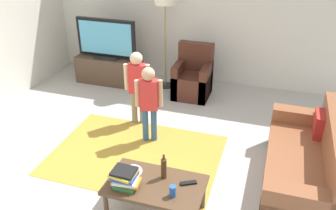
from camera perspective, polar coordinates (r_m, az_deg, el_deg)
ground at (r=4.60m, az=-2.31°, el=-10.57°), size 7.80×7.80×0.00m
wall_back at (r=6.65m, az=6.51°, el=14.81°), size 6.00×0.12×2.70m
area_rug at (r=4.91m, az=-5.10°, el=-7.74°), size 2.20×1.60×0.01m
tv_stand at (r=6.90m, az=-9.17°, el=5.44°), size 1.20×0.44×0.50m
tv at (r=6.67m, az=-9.65°, el=10.15°), size 1.10×0.28×0.71m
couch at (r=4.50m, az=21.27°, el=-9.17°), size 0.80×1.80×0.86m
armchair at (r=6.32m, az=3.94°, el=4.09°), size 0.60×0.60×0.90m
floor_lamp at (r=6.25m, az=-0.44°, el=15.93°), size 0.36×0.36×1.78m
child_near_tv at (r=5.31m, az=-4.84°, el=3.67°), size 0.37×0.19×1.13m
child_center at (r=4.86m, az=-3.01°, el=1.09°), size 0.35×0.20×1.10m
coffee_table at (r=3.83m, az=-1.96°, el=-12.74°), size 1.00×0.60×0.42m
book_stack at (r=3.73m, az=-6.71°, el=-11.28°), size 0.30×0.25×0.19m
bottle at (r=3.79m, az=-0.67°, el=-9.85°), size 0.06×0.06×0.29m
tv_remote at (r=3.79m, az=3.21°, el=-12.08°), size 0.17×0.12×0.02m
soda_can at (r=3.62m, az=0.74°, el=-13.34°), size 0.07×0.07×0.12m
plate at (r=3.95m, az=-5.65°, el=-10.29°), size 0.22×0.22×0.02m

